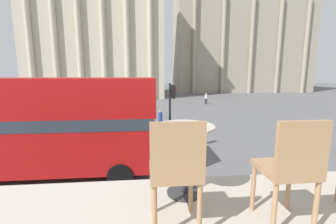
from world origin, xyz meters
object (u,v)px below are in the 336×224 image
at_px(traffic_light_near, 171,109).
at_px(pedestrian_white, 206,98).
at_px(cafe_chair_0, 176,169).
at_px(plaza_building_left, 99,37).
at_px(plaza_building_right, 240,40).
at_px(cafe_chair_1, 290,167).
at_px(pedestrian_blue, 160,119).
at_px(double_decker_bus, 18,125).
at_px(cafe_dining_table, 185,144).
at_px(traffic_light_mid, 113,100).

relative_size(traffic_light_near, pedestrian_white, 2.37).
distance_m(cafe_chair_0, plaza_building_left, 45.36).
relative_size(plaza_building_right, traffic_light_near, 8.65).
height_order(cafe_chair_1, traffic_light_near, cafe_chair_1).
height_order(plaza_building_right, pedestrian_blue, plaza_building_right).
bearing_deg(traffic_light_near, pedestrian_white, 70.03).
relative_size(double_decker_bus, cafe_dining_table, 15.17).
bearing_deg(cafe_chair_1, pedestrian_white, 74.12).
bearing_deg(cafe_dining_table, pedestrian_white, 74.52).
height_order(plaza_building_right, traffic_light_mid, plaza_building_right).
xyz_separation_m(cafe_dining_table, pedestrian_white, (8.26, 29.81, -2.70)).
distance_m(cafe_chair_1, pedestrian_white, 31.43).
xyz_separation_m(cafe_dining_table, traffic_light_mid, (-2.83, 14.63, -1.20)).
bearing_deg(traffic_light_mid, pedestrian_blue, 0.86).
distance_m(cafe_chair_0, cafe_chair_1, 0.91).
xyz_separation_m(plaza_building_right, traffic_light_near, (-22.45, -45.00, -10.24)).
bearing_deg(cafe_chair_1, traffic_light_mid, 101.22).
xyz_separation_m(cafe_chair_1, plaza_building_right, (22.62, 55.21, 9.15)).
bearing_deg(cafe_chair_1, plaza_building_right, 65.72).
bearing_deg(plaza_building_right, double_decker_bus, -121.40).
bearing_deg(cafe_dining_table, cafe_chair_1, -38.31).
height_order(traffic_light_near, pedestrian_white, traffic_light_near).
height_order(cafe_chair_1, traffic_light_mid, cafe_chair_1).
bearing_deg(traffic_light_mid, cafe_dining_table, -79.05).
distance_m(double_decker_bus, cafe_dining_table, 9.21).
bearing_deg(traffic_light_near, traffic_light_mid, 126.85).
distance_m(cafe_chair_0, traffic_light_near, 10.28).
bearing_deg(traffic_light_mid, cafe_chair_1, -76.78).
xyz_separation_m(plaza_building_left, pedestrian_blue, (9.88, -28.56, -10.33)).
distance_m(traffic_light_near, pedestrian_white, 21.54).
bearing_deg(traffic_light_near, cafe_chair_1, -90.99).
bearing_deg(pedestrian_blue, plaza_building_right, 146.06).
xyz_separation_m(cafe_chair_1, traffic_light_mid, (-3.57, 15.21, -1.19)).
bearing_deg(pedestrian_white, traffic_light_mid, 132.44).
xyz_separation_m(cafe_chair_0, plaza_building_right, (23.53, 55.17, 9.15)).
xyz_separation_m(cafe_dining_table, pedestrian_blue, (0.63, 14.68, -2.69)).
height_order(double_decker_bus, traffic_light_near, double_decker_bus).
bearing_deg(double_decker_bus, cafe_chair_0, -53.94).
xyz_separation_m(cafe_dining_table, plaza_building_left, (-9.25, 43.24, 7.64)).
bearing_deg(traffic_light_near, plaza_building_right, 63.49).
relative_size(cafe_dining_table, cafe_chair_1, 0.80).
height_order(double_decker_bus, cafe_dining_table, double_decker_bus).
height_order(double_decker_bus, pedestrian_blue, double_decker_bus).
bearing_deg(double_decker_bus, cafe_dining_table, -51.17).
height_order(pedestrian_white, pedestrian_blue, pedestrian_blue).
height_order(traffic_light_mid, pedestrian_white, traffic_light_mid).
bearing_deg(traffic_light_mid, plaza_building_left, 102.65).
xyz_separation_m(double_decker_bus, cafe_chair_0, (5.41, -7.76, 1.29)).
bearing_deg(traffic_light_near, double_decker_bus, -159.67).
bearing_deg(plaza_building_right, plaza_building_left, -160.76).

